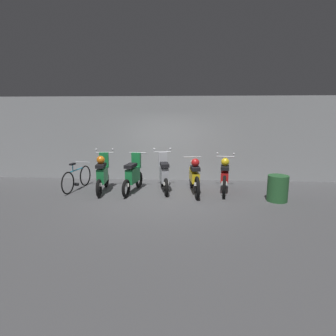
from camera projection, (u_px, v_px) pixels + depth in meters
ground_plane at (162, 197)px, 8.17m from camera, size 80.00×80.00×0.00m
back_wall at (168, 139)px, 10.19m from camera, size 16.00×0.30×2.97m
motorbike_slot_0 at (103, 174)px, 8.64m from camera, size 0.59×1.68×1.29m
motorbike_slot_1 at (133, 175)px, 8.62m from camera, size 0.56×1.67×1.18m
motorbike_slot_2 at (164, 174)px, 8.79m from camera, size 0.58×1.67×1.29m
motorbike_slot_3 at (194, 176)px, 8.53m from camera, size 0.56×1.95×1.08m
motorbike_slot_4 at (225, 175)px, 8.64m from camera, size 0.58×1.94×1.15m
bicycle at (77, 178)px, 8.90m from camera, size 0.50×1.72×0.89m
trash_bin at (278, 188)px, 7.73m from camera, size 0.56×0.56×0.72m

